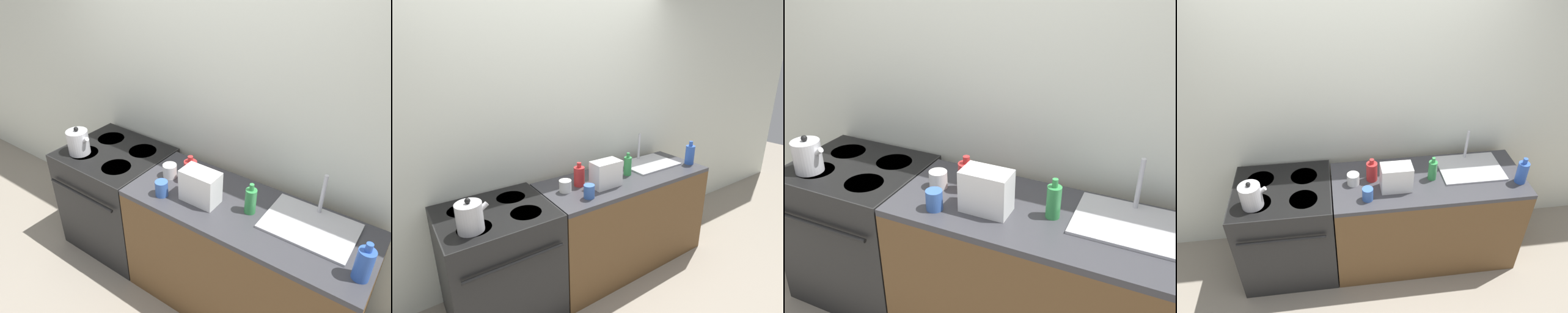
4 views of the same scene
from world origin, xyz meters
The scene contains 12 objects.
ground_plane centered at (0.00, 0.00, 0.00)m, with size 12.00×12.00×0.00m, color gray.
wall_back centered at (0.00, 0.73, 1.30)m, with size 8.00×0.05×2.60m.
stove centered at (-0.62, 0.34, 0.45)m, with size 0.78×0.71×0.88m.
counter_block centered at (0.56, 0.31, 0.44)m, with size 1.57×0.62×0.88m.
kettle centered at (-0.82, 0.18, 0.98)m, with size 0.20×0.16×0.22m.
toaster centered at (0.27, 0.23, 0.99)m, with size 0.24×0.14×0.22m.
sink_tray centered at (0.94, 0.40, 0.90)m, with size 0.52×0.38×0.28m.
bottle_green centered at (0.58, 0.31, 0.97)m, with size 0.07×0.07×0.21m.
bottle_red centered at (0.10, 0.36, 0.97)m, with size 0.09×0.09×0.20m.
bottle_blue centered at (1.28, 0.18, 0.98)m, with size 0.09×0.09×0.23m.
cup_white centered at (-0.05, 0.33, 0.93)m, with size 0.10×0.10×0.09m.
cup_blue centered at (0.04, 0.13, 0.93)m, with size 0.08×0.08×0.10m.
Camera 2 is at (-1.16, -1.58, 1.93)m, focal length 28.00 mm.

